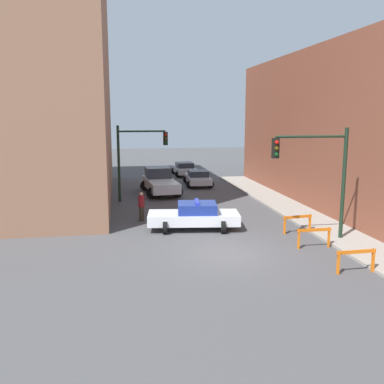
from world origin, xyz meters
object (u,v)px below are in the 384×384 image
(barrier_mid, at_px, (314,235))
(white_truck, at_px, (160,182))
(traffic_light_near, at_px, (321,167))
(parked_car_near, at_px, (198,178))
(pedestrian_crossing, at_px, (141,206))
(parked_car_mid, at_px, (184,169))
(barrier_front, at_px, (356,257))
(police_car, at_px, (194,216))
(traffic_light_far, at_px, (135,152))
(barrier_back, at_px, (298,221))

(barrier_mid, bearing_deg, white_truck, 110.26)
(traffic_light_near, bearing_deg, parked_car_near, 98.65)
(traffic_light_near, distance_m, pedestrian_crossing, 9.96)
(parked_car_mid, height_order, barrier_front, parked_car_mid)
(police_car, height_order, barrier_mid, police_car)
(parked_car_mid, distance_m, barrier_mid, 24.20)
(police_car, xyz_separation_m, parked_car_near, (2.78, 13.76, -0.05))
(parked_car_mid, xyz_separation_m, barrier_front, (2.28, -27.28, -0.06))
(pedestrian_crossing, bearing_deg, traffic_light_far, 123.43)
(pedestrian_crossing, relative_size, barrier_back, 1.04)
(police_car, bearing_deg, parked_car_mid, 0.29)
(white_truck, distance_m, barrier_back, 13.57)
(parked_car_near, relative_size, barrier_mid, 2.74)
(white_truck, distance_m, barrier_front, 18.80)
(parked_car_mid, bearing_deg, traffic_light_near, -84.87)
(police_car, height_order, white_truck, white_truck)
(parked_car_mid, distance_m, barrier_front, 27.38)
(traffic_light_near, distance_m, parked_car_near, 17.31)
(white_truck, height_order, barrier_mid, white_truck)
(traffic_light_near, xyz_separation_m, parked_car_near, (-2.57, 16.88, -2.86))
(traffic_light_near, distance_m, white_truck, 15.33)
(white_truck, relative_size, parked_car_mid, 1.28)
(barrier_front, distance_m, barrier_back, 5.65)
(pedestrian_crossing, bearing_deg, parked_car_near, 97.65)
(traffic_light_far, relative_size, pedestrian_crossing, 3.13)
(traffic_light_far, bearing_deg, pedestrian_crossing, -89.31)
(traffic_light_near, distance_m, barrier_mid, 3.13)
(barrier_front, height_order, barrier_back, same)
(traffic_light_far, distance_m, parked_car_mid, 13.45)
(pedestrian_crossing, bearing_deg, white_truck, 110.26)
(parked_car_mid, height_order, barrier_mid, parked_car_mid)
(pedestrian_crossing, height_order, barrier_back, pedestrian_crossing)
(parked_car_near, distance_m, pedestrian_crossing, 12.73)
(traffic_light_near, height_order, parked_car_near, traffic_light_near)
(parked_car_near, bearing_deg, barrier_mid, -80.73)
(traffic_light_near, distance_m, barrier_front, 5.07)
(barrier_mid, bearing_deg, parked_car_mid, 95.01)
(pedestrian_crossing, xyz_separation_m, barrier_back, (7.62, -3.82, -0.24))
(traffic_light_far, height_order, parked_car_mid, traffic_light_far)
(barrier_front, bearing_deg, traffic_light_far, 116.43)
(police_car, distance_m, barrier_front, 8.72)
(pedestrian_crossing, xyz_separation_m, barrier_front, (7.49, -9.47, -0.24))
(barrier_mid, height_order, barrier_back, same)
(parked_car_near, bearing_deg, traffic_light_near, -78.26)
(parked_car_near, xyz_separation_m, pedestrian_crossing, (-5.40, -11.53, 0.19))
(traffic_light_far, xyz_separation_m, pedestrian_crossing, (0.07, -5.75, -2.54))
(traffic_light_far, distance_m, white_truck, 4.17)
(parked_car_near, bearing_deg, police_car, -98.35)
(parked_car_mid, xyz_separation_m, pedestrian_crossing, (-5.21, -17.81, 0.19))
(parked_car_mid, distance_m, pedestrian_crossing, 18.56)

